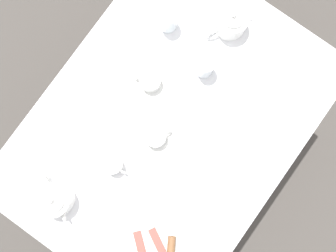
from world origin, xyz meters
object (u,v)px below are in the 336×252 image
Objects in this scene: creamer_jug at (114,165)px; fork_by_plate at (167,192)px; teapot_far at (231,21)px; teacup_with_saucer_right at (156,137)px; water_glass_tall at (205,66)px; knife_by_plate at (294,93)px; napkin_folded at (82,123)px; water_glass_short at (168,20)px; teacup_with_saucer_left at (150,81)px; teapot_near at (55,199)px.

creamer_jug is 0.21m from fork_by_plate.
teapot_far is 0.49m from teacup_with_saucer_right.
water_glass_tall is 0.34m from knife_by_plate.
water_glass_tall is 0.47m from creamer_jug.
teapot_far is 0.65m from fork_by_plate.
napkin_folded is at bearing -120.55° from water_glass_tall.
napkin_folded is at bearing 177.06° from fork_by_plate.
teapot_far is 0.66m from creamer_jug.
fork_by_plate is (0.35, -0.50, -0.05)m from water_glass_short.
fork_by_plate is at bearing -106.92° from knife_by_plate.
teapot_far is at bearing 71.95° from teacup_with_saucer_left.
water_glass_tall is (0.15, 0.68, 0.00)m from teapot_near.
creamer_jug is (-0.04, -0.66, -0.02)m from teapot_far.
teacup_with_saucer_left is 1.67× the size of creamer_jug.
teapot_far is 1.09× the size of fork_by_plate.
knife_by_plate is at bearing 73.08° from fork_by_plate.
teacup_with_saucer_right reaches higher than fork_by_plate.
teacup_with_saucer_right reaches higher than knife_by_plate.
creamer_jug is at bearing -15.64° from napkin_folded.
knife_by_plate is (0.34, -0.07, -0.04)m from teapot_far.
water_glass_tall is 0.48m from napkin_folded.
napkin_folded is at bearing -113.68° from teacup_with_saucer_left.
creamer_jug is at bearing -109.93° from teacup_with_saucer_right.
napkin_folded is (-0.25, -0.11, -0.02)m from teacup_with_saucer_right.
teapot_near is 0.28m from napkin_folded.
creamer_jug is 0.20m from napkin_folded.
teacup_with_saucer_right is 1.49× the size of water_glass_tall.
napkin_folded is 0.39m from fork_by_plate.
teacup_with_saucer_left is 0.32m from creamer_jug.
water_glass_short is at bearing 85.06° from napkin_folded.
creamer_jug reaches higher than knife_by_plate.
fork_by_plate is at bearing -45.55° from teacup_with_saucer_left.
teapot_near is 0.39m from fork_by_plate.
creamer_jug is 0.52× the size of fork_by_plate.
creamer_jug is at bearing -77.15° from teacup_with_saucer_left.
water_glass_tall reaches higher than napkin_folded.
teapot_near is at bearing -159.95° from teapot_far.
water_glass_short is 0.53× the size of knife_by_plate.
teacup_with_saucer_left is at bearing -148.66° from knife_by_plate.
water_glass_tall is at bearing -145.67° from teapot_far.
water_glass_short is at bearing 153.47° from teapot_far.
teacup_with_saucer_right is at bearing -60.45° from water_glass_short.
teapot_near is 1.10× the size of fork_by_plate.
creamer_jug is 0.46× the size of knife_by_plate.
teapot_near is 1.83× the size of water_glass_short.
creamer_jug reaches higher than fork_by_plate.
teapot_far is 1.84× the size of water_glass_tall.
water_glass_tall is at bearing 82.96° from creamer_jug.
water_glass_tall is 0.62× the size of napkin_folded.
fork_by_plate is at bearing 8.89° from creamer_jug.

